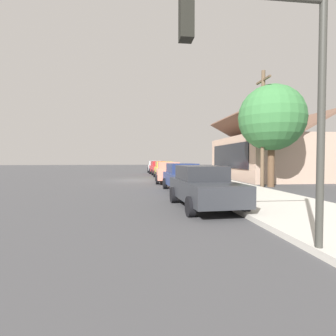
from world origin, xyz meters
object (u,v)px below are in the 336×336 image
(car_cherry, at_px, (158,168))
(traffic_light_main, at_px, (269,70))
(utility_pole_wooden, at_px, (263,127))
(car_coral, at_px, (169,172))
(car_navy, at_px, (183,177))
(car_mustard, at_px, (164,169))
(fire_hydrant_red, at_px, (171,170))
(shade_tree, at_px, (272,118))
(car_silver, at_px, (155,166))
(car_charcoal, at_px, (203,186))

(car_cherry, height_order, traffic_light_main, traffic_light_main)
(car_cherry, distance_m, utility_pole_wooden, 16.55)
(car_coral, xyz_separation_m, car_navy, (5.74, 0.15, -0.00))
(car_mustard, relative_size, utility_pole_wooden, 0.59)
(car_cherry, relative_size, car_mustard, 1.02)
(car_mustard, relative_size, fire_hydrant_red, 6.28)
(utility_pole_wooden, bearing_deg, car_cherry, -160.19)
(car_navy, xyz_separation_m, utility_pole_wooden, (-1.23, 5.41, 3.11))
(utility_pole_wooden, bearing_deg, shade_tree, 111.42)
(car_mustard, height_order, shade_tree, shade_tree)
(car_mustard, xyz_separation_m, fire_hydrant_red, (-5.68, 1.36, -0.32))
(car_coral, xyz_separation_m, traffic_light_main, (16.13, -0.10, 2.67))
(shade_tree, distance_m, traffic_light_main, 13.57)
(car_cherry, bearing_deg, car_silver, 177.16)
(car_mustard, xyz_separation_m, car_charcoal, (16.11, -0.18, 0.00))
(car_coral, xyz_separation_m, shade_tree, (4.22, 6.32, 3.72))
(car_cherry, height_order, car_charcoal, same)
(car_mustard, height_order, fire_hydrant_red, car_mustard)
(car_mustard, distance_m, shade_tree, 11.80)
(car_cherry, distance_m, car_charcoal, 21.72)
(car_silver, bearing_deg, traffic_light_main, 1.90)
(shade_tree, relative_size, traffic_light_main, 1.29)
(car_navy, bearing_deg, shade_tree, 101.83)
(car_mustard, bearing_deg, utility_pole_wooden, 28.85)
(shade_tree, bearing_deg, car_cherry, -157.33)
(car_cherry, xyz_separation_m, car_coral, (10.78, -0.05, 0.00))
(car_silver, xyz_separation_m, car_coral, (16.20, -0.05, 0.00))
(car_mustard, relative_size, car_navy, 0.96)
(car_coral, bearing_deg, car_cherry, -177.03)
(car_charcoal, bearing_deg, fire_hydrant_red, 172.67)
(car_mustard, height_order, car_coral, same)
(car_cherry, xyz_separation_m, traffic_light_main, (26.91, -0.15, 2.68))
(shade_tree, bearing_deg, car_mustard, -146.92)
(car_coral, relative_size, car_navy, 1.05)
(car_silver, bearing_deg, car_navy, 2.42)
(shade_tree, relative_size, utility_pole_wooden, 0.89)
(car_cherry, height_order, utility_pole_wooden, utility_pole_wooden)
(shade_tree, distance_m, fire_hydrant_red, 16.30)
(shade_tree, xyz_separation_m, traffic_light_main, (11.91, -6.41, -1.04))
(car_coral, relative_size, utility_pole_wooden, 0.65)
(car_silver, height_order, car_coral, same)
(car_navy, relative_size, shade_tree, 0.69)
(car_charcoal, relative_size, utility_pole_wooden, 0.61)
(utility_pole_wooden, distance_m, fire_hydrant_red, 16.24)
(car_charcoal, bearing_deg, shade_tree, 133.61)
(traffic_light_main, xyz_separation_m, utility_pole_wooden, (-11.62, 5.66, 0.44))
(car_silver, xyz_separation_m, car_charcoal, (27.14, -0.03, -0.00))
(car_navy, xyz_separation_m, shade_tree, (-1.53, 6.16, 3.72))
(fire_hydrant_red, bearing_deg, car_silver, -164.26)
(traffic_light_main, bearing_deg, utility_pole_wooden, 154.03)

